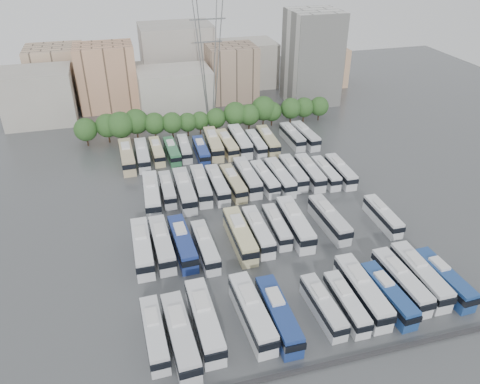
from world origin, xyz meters
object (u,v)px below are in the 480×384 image
object	(u,v)px
bus_r3_s8	(240,141)
bus_r1_s3	(205,246)
bus_r0_s0	(154,333)
bus_r2_s10	(293,172)
bus_r0_s10	(388,294)
bus_r3_s10	(268,141)
bus_r0_s5	(278,314)
bus_r1_s10	(329,219)
electricity_pylon	(209,52)
bus_r3_s1	(142,155)
bus_r3_s3	(172,151)
bus_r2_s9	(280,177)
bus_r3_s4	(185,148)
bus_r3_s7	(227,144)
bus_r2_s7	(247,177)
bus_r0_s1	(180,335)
bus_r2_s2	(167,189)
apartment_tower	(312,58)
bus_r2_s8	(265,178)
bus_r0_s9	(362,291)
bus_r3_s5	(201,150)
bus_r0_s11	(401,281)
bus_r3_s0	(127,156)
bus_r3_s6	(213,143)
bus_r2_s11	(310,172)
bus_r1_s8	(295,223)
bus_r1_s6	(258,231)
bus_r3_s12	(292,136)
bus_r2_s12	(326,173)
bus_r2_s1	(152,194)
bus_r0_s12	(420,275)
bus_r1_s7	(277,226)
bus_r3_s9	(256,143)
bus_r2_s4	(201,185)
bus_r1_s0	(142,247)
bus_r1_s2	(182,243)
bus_r0_s4	(252,312)
bus_r1_s13	(383,216)
bus_r1_s1	(162,244)
bus_r3_s13	(305,135)
bus_r2_s3	(185,190)
bus_r0_s8	(346,303)
bus_r0_s2	(204,320)

from	to	relation	value
bus_r3_s8	bus_r1_s3	bearing A→B (deg)	-112.56
bus_r0_s0	bus_r2_s10	xyz separation A→B (m)	(33.04, 36.56, 0.08)
bus_r0_s10	bus_r3_s10	xyz separation A→B (m)	(0.02, 54.65, 0.12)
bus_r0_s5	bus_r1_s10	bearing A→B (deg)	50.01
electricity_pylon	bus_r3_s10	size ratio (longest dim) A/B	2.68
bus_r3_s1	bus_r3_s3	xyz separation A→B (m)	(6.73, 0.35, -0.18)
bus_r2_s9	bus_r3_s4	size ratio (longest dim) A/B	1.14
bus_r3_s7	bus_r2_s7	bearing A→B (deg)	-91.53
bus_r2_s9	bus_r0_s1	bearing A→B (deg)	-126.88
bus_r3_s3	bus_r2_s2	bearing A→B (deg)	-102.77
apartment_tower	bus_r2_s8	bearing A→B (deg)	-122.20
apartment_tower	bus_r0_s9	size ratio (longest dim) A/B	1.95
bus_r3_s4	bus_r3_s5	distance (m)	4.18
bus_r0_s11	bus_r2_s7	bearing A→B (deg)	107.92
bus_r3_s0	bus_r3_s6	bearing A→B (deg)	2.95
bus_r0_s1	bus_r1_s10	world-z (taller)	bus_r0_s1
bus_r2_s11	bus_r3_s4	xyz separation A→B (m)	(-23.45, 18.94, -0.20)
bus_r1_s8	bus_r2_s9	world-z (taller)	bus_r1_s8
bus_r1_s6	bus_r3_s12	size ratio (longest dim) A/B	1.04
bus_r1_s6	bus_r2_s12	xyz separation A→B (m)	(20.12, 16.76, -0.16)
bus_r3_s1	bus_r0_s11	bearing A→B (deg)	-57.71
bus_r3_s1	bus_r3_s6	xyz separation A→B (m)	(16.66, 1.29, 0.16)
bus_r2_s1	bus_r2_s9	bearing A→B (deg)	3.24
bus_r3_s1	bus_r0_s12	bearing A→B (deg)	-54.95
bus_r0_s10	bus_r1_s7	xyz separation A→B (m)	(-9.64, 20.47, -0.13)
bus_r0_s11	bus_r0_s12	xyz separation A→B (m)	(3.42, 0.33, 0.07)
electricity_pylon	bus_r3_s9	distance (m)	27.64
bus_r1_s3	bus_r1_s6	distance (m)	9.71
bus_r2_s4	bus_r2_s7	world-z (taller)	bus_r2_s7
bus_r2_s8	bus_r3_s7	bearing A→B (deg)	97.99
bus_r1_s0	bus_r1_s2	world-z (taller)	bus_r1_s0
bus_r3_s7	apartment_tower	bearing A→B (deg)	38.68
bus_r2_s8	bus_r3_s9	distance (m)	17.46
bus_r0_s4	bus_r0_s9	distance (m)	16.41
bus_r1_s8	bus_r1_s13	world-z (taller)	bus_r1_s8
bus_r0_s1	bus_r2_s11	xyz separation A→B (m)	(33.34, 37.16, -0.14)
bus_r2_s1	bus_r2_s11	distance (m)	33.11
bus_r3_s7	bus_r3_s9	xyz separation A→B (m)	(6.86, -1.13, -0.14)
bus_r0_s5	bus_r3_s0	distance (m)	56.96
bus_r1_s2	bus_r1_s8	bearing A→B (deg)	-1.69
bus_r2_s1	bus_r3_s0	xyz separation A→B (m)	(-3.56, 18.21, -0.03)
bus_r1_s0	bus_r1_s7	bearing A→B (deg)	1.33
bus_r1_s1	bus_r3_s13	distance (m)	52.79
bus_r2_s1	bus_r2_s12	world-z (taller)	bus_r2_s1
bus_r1_s1	bus_r3_s4	xyz separation A→B (m)	(9.71, 35.92, -0.28)
bus_r2_s2	bus_r2_s3	bearing A→B (deg)	-30.12
bus_r0_s11	bus_r3_s13	world-z (taller)	bus_r0_s11
bus_r1_s7	bus_r3_s6	bearing A→B (deg)	97.09
bus_r0_s8	bus_r3_s10	bearing A→B (deg)	83.73
bus_r0_s2	bus_r3_s7	distance (m)	56.10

